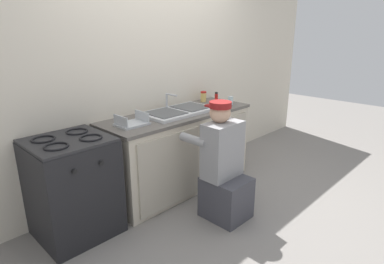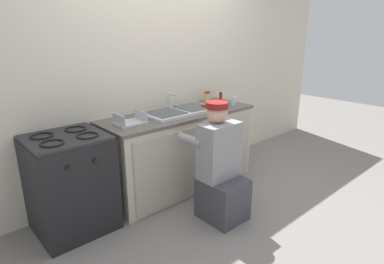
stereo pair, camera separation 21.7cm
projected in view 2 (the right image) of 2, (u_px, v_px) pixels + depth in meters
ground_plane at (198, 194)px, 3.48m from camera, size 12.00×12.00×0.00m
back_wall at (159, 73)px, 3.57m from camera, size 6.00×0.10×2.50m
counter_cabinet at (181, 152)px, 3.56m from camera, size 1.71×0.62×0.83m
countertop at (180, 114)px, 3.44m from camera, size 1.75×0.62×0.03m
sink_double_basin at (179, 111)px, 3.43m from camera, size 0.80×0.44×0.19m
stove_range at (71, 183)px, 2.78m from camera, size 0.63×0.62×0.88m
plumber_person at (220, 172)px, 2.95m from camera, size 0.42×0.61×1.10m
dish_rack_tray at (130, 121)px, 3.01m from camera, size 0.28×0.22×0.11m
water_glass at (234, 101)px, 3.74m from camera, size 0.06×0.06×0.10m
spice_bottle_red at (221, 97)px, 3.99m from camera, size 0.04×0.04×0.10m
condiment_jar at (207, 97)px, 3.92m from camera, size 0.07×0.07×0.13m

